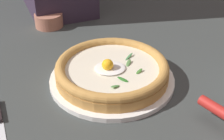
# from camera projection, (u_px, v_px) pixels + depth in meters

# --- Properties ---
(ground_plane) EXTENTS (2.40, 2.40, 0.03)m
(ground_plane) POSITION_uv_depth(u_px,v_px,m) (115.00, 81.00, 0.79)
(ground_plane) COLOR #393D3C
(ground_plane) RESTS_ON ground
(pizza_plate) EXTENTS (0.30, 0.30, 0.01)m
(pizza_plate) POSITION_uv_depth(u_px,v_px,m) (112.00, 79.00, 0.76)
(pizza_plate) COLOR white
(pizza_plate) RESTS_ON ground
(pizza) EXTENTS (0.27, 0.27, 0.06)m
(pizza) POSITION_uv_depth(u_px,v_px,m) (112.00, 70.00, 0.74)
(pizza) COLOR #C58B44
(pizza) RESTS_ON pizza_plate
(side_bowl) EXTENTS (0.09, 0.09, 0.04)m
(side_bowl) POSITION_uv_depth(u_px,v_px,m) (49.00, 20.00, 1.01)
(side_bowl) COLOR #B5715B
(side_bowl) RESTS_ON ground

